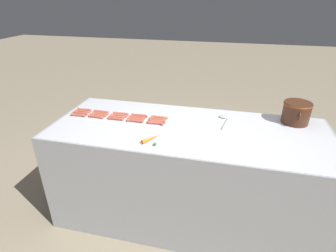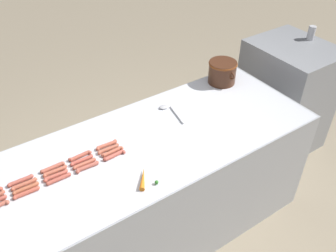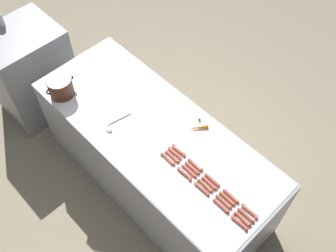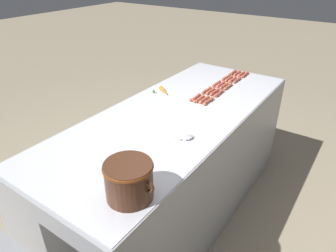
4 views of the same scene
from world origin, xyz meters
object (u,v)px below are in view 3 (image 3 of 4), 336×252
Objects in this scene: hot_dog_17 at (212,180)px; hot_dog_13 at (192,168)px; hot_dog_12 at (209,183)px; hot_dog_0 at (239,223)px; bean_pot at (60,85)px; back_cabinet at (31,73)px; hot_dog_2 at (202,189)px; serving_spoon at (112,126)px; hot_dog_4 at (168,159)px; hot_dog_11 at (227,198)px; hot_dog_19 at (179,150)px; soda_can at (0,20)px; hot_dog_10 at (246,215)px; hot_dog_1 at (221,206)px; hot_dog_14 at (175,153)px; hot_dog_3 at (184,174)px; hot_dog_6 at (224,202)px; hot_dog_18 at (195,165)px; hot_dog_5 at (242,219)px; hot_dog_8 at (189,171)px; hot_dog_16 at (231,196)px; hot_dog_15 at (249,211)px; hot_dog_9 at (172,156)px; hot_dog_7 at (205,185)px; carrot at (198,127)px.

hot_dog_13 is at bearing 101.32° from hot_dog_17.
hot_dog_0 is at bearing -102.40° from hot_dog_12.
back_cabinet is at bearing 85.49° from bean_pot.
hot_dog_2 is 0.91m from serving_spoon.
hot_dog_4 and hot_dog_11 have the same top height.
hot_dog_0 is 0.72m from hot_dog_4.
hot_dog_13 is 0.19m from hot_dog_19.
hot_dog_10 is at bearing -85.31° from soda_can.
hot_dog_14 is at bearing 82.41° from hot_dog_1.
hot_dog_4 is at bearing 90.41° from hot_dog_1.
hot_dog_3 is at bearing -86.48° from back_cabinet.
back_cabinet is 6.91× the size of hot_dog_14.
hot_dog_6 is at bearing 177.17° from hot_dog_11.
hot_dog_12 is 1.00× the size of hot_dog_14.
hot_dog_19 is 2.17m from soda_can.
hot_dog_10 is (0.03, -0.18, 0.00)m from hot_dog_6.
hot_dog_4 is 1.00× the size of hot_dog_18.
hot_dog_13 is at bearing 85.52° from hot_dog_5.
hot_dog_8 is at bearing 101.25° from hot_dog_12.
hot_dog_1 is 0.54× the size of bean_pot.
hot_dog_16 is 1.21× the size of soda_can.
hot_dog_4 is 0.55m from hot_dog_11.
hot_dog_13 is at bearing 94.26° from hot_dog_15.
back_cabinet is at bearing 93.98° from hot_dog_6.
hot_dog_15 and hot_dog_17 have the same top height.
hot_dog_6 is 0.07m from hot_dog_16.
hot_dog_0 and hot_dog_3 have the same top height.
hot_dog_5 is 1.00× the size of hot_dog_9.
serving_spoon is at bearing 94.79° from hot_dog_0.
hot_dog_17 is at bearing -67.51° from hot_dog_8.
hot_dog_13 is 1.35m from bean_pot.
hot_dog_17 is (0.04, 0.00, 0.00)m from hot_dog_12.
hot_dog_14 is (-0.00, 0.54, 0.00)m from hot_dog_11.
hot_dog_8 is (0.17, -2.12, 0.41)m from back_cabinet.
hot_dog_14 is (0.04, 0.01, 0.00)m from hot_dog_9.
hot_dog_4 is 0.19m from hot_dog_8.
hot_dog_4 is 1.00× the size of hot_dog_5.
hot_dog_18 is at bearing 89.16° from hot_dog_17.
hot_dog_2 and hot_dog_8 have the same top height.
hot_dog_7 is 0.36m from hot_dog_10.
hot_dog_13 is 0.36m from hot_dog_16.
back_cabinet is 6.92× the size of hot_dog_5.
back_cabinet is 1.99m from hot_dog_14.
hot_dog_13 is (0.08, 0.36, 0.00)m from hot_dog_1.
hot_dog_18 is at bearing -57.65° from hot_dog_4.
hot_dog_13 is at bearing -75.81° from serving_spoon.
hot_dog_7 and hot_dog_18 have the same top height.
hot_dog_3 and hot_dog_17 have the same top height.
hot_dog_10 is 1.00× the size of hot_dog_18.
carrot is at bearing 6.52° from hot_dog_4.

